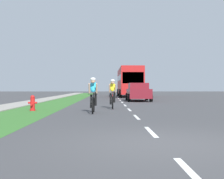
{
  "coord_description": "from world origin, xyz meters",
  "views": [
    {
      "loc": [
        -1.11,
        -5.91,
        1.14
      ],
      "look_at": [
        -0.8,
        14.71,
        1.0
      ],
      "focal_mm": 47.12,
      "sensor_mm": 36.0,
      "label": 1
    }
  ],
  "objects_px": {
    "cyclist_trailing": "(113,94)",
    "sedan_maroon": "(138,92)",
    "fire_hydrant_red": "(33,103)",
    "bus_red": "(129,81)",
    "cyclist_lead": "(93,95)"
  },
  "relations": [
    {
      "from": "cyclist_trailing",
      "to": "sedan_maroon",
      "type": "relative_size",
      "value": 0.4
    },
    {
      "from": "fire_hydrant_red",
      "to": "bus_red",
      "type": "distance_m",
      "value": 23.2
    },
    {
      "from": "cyclist_lead",
      "to": "cyclist_trailing",
      "type": "distance_m",
      "value": 2.86
    },
    {
      "from": "cyclist_lead",
      "to": "sedan_maroon",
      "type": "bearing_deg",
      "value": 74.54
    },
    {
      "from": "fire_hydrant_red",
      "to": "bus_red",
      "type": "bearing_deg",
      "value": 74.04
    },
    {
      "from": "bus_red",
      "to": "sedan_maroon",
      "type": "bearing_deg",
      "value": -90.44
    },
    {
      "from": "sedan_maroon",
      "to": "fire_hydrant_red",
      "type": "bearing_deg",
      "value": -121.25
    },
    {
      "from": "fire_hydrant_red",
      "to": "bus_red",
      "type": "xyz_separation_m",
      "value": [
        6.36,
        22.26,
        1.61
      ]
    },
    {
      "from": "cyclist_trailing",
      "to": "sedan_maroon",
      "type": "xyz_separation_m",
      "value": [
        2.33,
        8.99,
        -0.04
      ]
    },
    {
      "from": "cyclist_trailing",
      "to": "sedan_maroon",
      "type": "height_order",
      "value": "cyclist_trailing"
    },
    {
      "from": "sedan_maroon",
      "to": "cyclist_lead",
      "type": "bearing_deg",
      "value": -105.46
    },
    {
      "from": "bus_red",
      "to": "fire_hydrant_red",
      "type": "bearing_deg",
      "value": -105.96
    },
    {
      "from": "cyclist_trailing",
      "to": "bus_red",
      "type": "bearing_deg",
      "value": 83.39
    },
    {
      "from": "sedan_maroon",
      "to": "bus_red",
      "type": "xyz_separation_m",
      "value": [
        0.09,
        11.92,
        1.21
      ]
    },
    {
      "from": "fire_hydrant_red",
      "to": "cyclist_trailing",
      "type": "xyz_separation_m",
      "value": [
        3.94,
        1.35,
        0.44
      ]
    }
  ]
}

